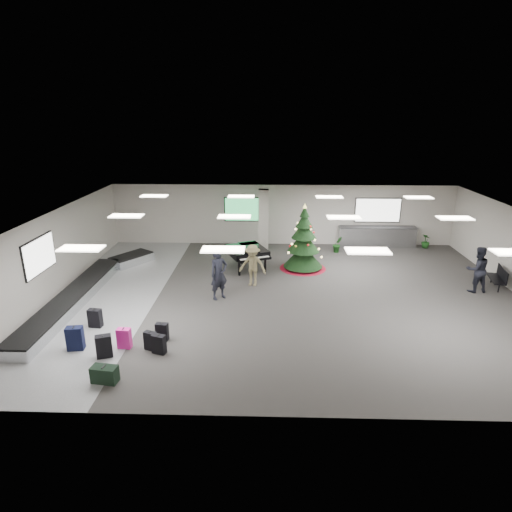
{
  "coord_description": "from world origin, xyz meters",
  "views": [
    {
      "loc": [
        -0.74,
        -15.29,
        6.74
      ],
      "look_at": [
        -1.23,
        1.0,
        1.29
      ],
      "focal_mm": 30.0,
      "sensor_mm": 36.0,
      "label": 1
    }
  ],
  "objects_px": {
    "service_counter": "(377,237)",
    "potted_plant_right": "(426,241)",
    "baggage_carousel": "(86,289)",
    "traveler_bench": "(477,269)",
    "potted_plant_left": "(337,244)",
    "bench": "(499,276)",
    "christmas_tree": "(303,247)",
    "grand_piano": "(247,252)",
    "traveler_b": "(253,265)",
    "traveler_a": "(219,274)",
    "pink_suitcase": "(124,338)"
  },
  "relations": [
    {
      "from": "bench",
      "to": "baggage_carousel",
      "type": "bearing_deg",
      "value": -163.76
    },
    {
      "from": "grand_piano",
      "to": "traveler_b",
      "type": "xyz_separation_m",
      "value": [
        0.32,
        -1.94,
        0.05
      ]
    },
    {
      "from": "bench",
      "to": "potted_plant_left",
      "type": "distance_m",
      "value": 7.34
    },
    {
      "from": "baggage_carousel",
      "to": "traveler_b",
      "type": "xyz_separation_m",
      "value": [
        6.47,
        1.13,
        0.66
      ]
    },
    {
      "from": "baggage_carousel",
      "to": "bench",
      "type": "distance_m",
      "value": 16.48
    },
    {
      "from": "bench",
      "to": "traveler_b",
      "type": "distance_m",
      "value": 9.97
    },
    {
      "from": "service_counter",
      "to": "potted_plant_right",
      "type": "relative_size",
      "value": 5.51
    },
    {
      "from": "potted_plant_right",
      "to": "bench",
      "type": "bearing_deg",
      "value": -78.72
    },
    {
      "from": "christmas_tree",
      "to": "traveler_b",
      "type": "height_order",
      "value": "christmas_tree"
    },
    {
      "from": "christmas_tree",
      "to": "traveler_a",
      "type": "height_order",
      "value": "christmas_tree"
    },
    {
      "from": "pink_suitcase",
      "to": "traveler_bench",
      "type": "xyz_separation_m",
      "value": [
        12.51,
        4.69,
        0.61
      ]
    },
    {
      "from": "potted_plant_right",
      "to": "traveler_bench",
      "type": "bearing_deg",
      "value": -90.62
    },
    {
      "from": "grand_piano",
      "to": "traveler_b",
      "type": "relative_size",
      "value": 1.41
    },
    {
      "from": "baggage_carousel",
      "to": "traveler_a",
      "type": "xyz_separation_m",
      "value": [
        5.25,
        -0.22,
        0.78
      ]
    },
    {
      "from": "traveler_b",
      "to": "baggage_carousel",
      "type": "bearing_deg",
      "value": -156.24
    },
    {
      "from": "traveler_bench",
      "to": "christmas_tree",
      "type": "bearing_deg",
      "value": -27.51
    },
    {
      "from": "traveler_bench",
      "to": "potted_plant_left",
      "type": "relative_size",
      "value": 2.2
    },
    {
      "from": "service_counter",
      "to": "traveler_b",
      "type": "relative_size",
      "value": 2.33
    },
    {
      "from": "grand_piano",
      "to": "potted_plant_left",
      "type": "xyz_separation_m",
      "value": [
        4.47,
        2.61,
        -0.4
      ]
    },
    {
      "from": "traveler_b",
      "to": "potted_plant_left",
      "type": "distance_m",
      "value": 6.17
    },
    {
      "from": "baggage_carousel",
      "to": "service_counter",
      "type": "bearing_deg",
      "value": 27.67
    },
    {
      "from": "christmas_tree",
      "to": "bench",
      "type": "distance_m",
      "value": 8.03
    },
    {
      "from": "traveler_b",
      "to": "service_counter",
      "type": "bearing_deg",
      "value": 55.14
    },
    {
      "from": "pink_suitcase",
      "to": "traveler_b",
      "type": "xyz_separation_m",
      "value": [
        3.68,
        5.07,
        0.55
      ]
    },
    {
      "from": "service_counter",
      "to": "potted_plant_right",
      "type": "height_order",
      "value": "service_counter"
    },
    {
      "from": "baggage_carousel",
      "to": "service_counter",
      "type": "height_order",
      "value": "service_counter"
    },
    {
      "from": "christmas_tree",
      "to": "baggage_carousel",
      "type": "bearing_deg",
      "value": -159.61
    },
    {
      "from": "christmas_tree",
      "to": "bench",
      "type": "bearing_deg",
      "value": -14.64
    },
    {
      "from": "service_counter",
      "to": "bench",
      "type": "xyz_separation_m",
      "value": [
        3.59,
        -5.53,
        -0.07
      ]
    },
    {
      "from": "service_counter",
      "to": "christmas_tree",
      "type": "height_order",
      "value": "christmas_tree"
    },
    {
      "from": "service_counter",
      "to": "bench",
      "type": "relative_size",
      "value": 2.92
    },
    {
      "from": "bench",
      "to": "potted_plant_right",
      "type": "distance_m",
      "value": 5.47
    },
    {
      "from": "grand_piano",
      "to": "bench",
      "type": "height_order",
      "value": "grand_piano"
    },
    {
      "from": "baggage_carousel",
      "to": "grand_piano",
      "type": "relative_size",
      "value": 3.96
    },
    {
      "from": "service_counter",
      "to": "potted_plant_left",
      "type": "height_order",
      "value": "service_counter"
    },
    {
      "from": "traveler_b",
      "to": "traveler_bench",
      "type": "height_order",
      "value": "traveler_bench"
    },
    {
      "from": "pink_suitcase",
      "to": "traveler_b",
      "type": "distance_m",
      "value": 6.29
    },
    {
      "from": "baggage_carousel",
      "to": "traveler_a",
      "type": "relative_size",
      "value": 4.89
    },
    {
      "from": "baggage_carousel",
      "to": "bench",
      "type": "bearing_deg",
      "value": 4.19
    },
    {
      "from": "traveler_b",
      "to": "traveler_bench",
      "type": "xyz_separation_m",
      "value": [
        8.83,
        -0.38,
        0.06
      ]
    },
    {
      "from": "grand_piano",
      "to": "potted_plant_left",
      "type": "height_order",
      "value": "grand_piano"
    },
    {
      "from": "baggage_carousel",
      "to": "grand_piano",
      "type": "distance_m",
      "value": 6.9
    },
    {
      "from": "baggage_carousel",
      "to": "potted_plant_right",
      "type": "height_order",
      "value": "potted_plant_right"
    },
    {
      "from": "traveler_bench",
      "to": "potted_plant_left",
      "type": "bearing_deg",
      "value": -53.43
    },
    {
      "from": "christmas_tree",
      "to": "traveler_bench",
      "type": "bearing_deg",
      "value": -20.5
    },
    {
      "from": "traveler_a",
      "to": "traveler_bench",
      "type": "bearing_deg",
      "value": -32.64
    },
    {
      "from": "grand_piano",
      "to": "traveler_b",
      "type": "height_order",
      "value": "traveler_b"
    },
    {
      "from": "bench",
      "to": "traveler_bench",
      "type": "distance_m",
      "value": 1.3
    },
    {
      "from": "traveler_b",
      "to": "pink_suitcase",
      "type": "bearing_deg",
      "value": -112.12
    },
    {
      "from": "pink_suitcase",
      "to": "bench",
      "type": "relative_size",
      "value": 0.47
    }
  ]
}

